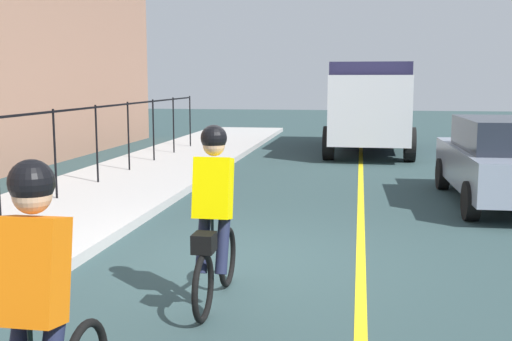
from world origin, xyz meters
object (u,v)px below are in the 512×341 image
at_px(patrol_sedan, 505,160).
at_px(box_truck_background, 370,102).
at_px(cyclist_lead, 214,217).
at_px(cyclist_follow, 36,319).

height_order(patrol_sedan, box_truck_background, box_truck_background).
bearing_deg(patrol_sedan, cyclist_lead, 144.38).
relative_size(cyclist_lead, box_truck_background, 0.27).
xyz_separation_m(cyclist_lead, patrol_sedan, (5.91, -4.02, -0.09)).
bearing_deg(cyclist_lead, cyclist_follow, 172.66).
height_order(cyclist_lead, box_truck_background, box_truck_background).
distance_m(cyclist_lead, box_truck_background, 14.49).
distance_m(cyclist_lead, patrol_sedan, 7.15).
bearing_deg(box_truck_background, patrol_sedan, 16.18).
relative_size(cyclist_follow, patrol_sedan, 0.41).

